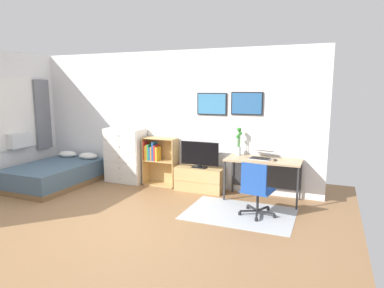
{
  "coord_description": "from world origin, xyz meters",
  "views": [
    {
      "loc": [
        3.09,
        -3.76,
        1.98
      ],
      "look_at": [
        0.91,
        1.5,
        1.03
      ],
      "focal_mm": 31.71,
      "sensor_mm": 36.0,
      "label": 1
    }
  ],
  "objects_px": {
    "bed": "(56,174)",
    "laptop": "(261,155)",
    "bookshelf": "(158,158)",
    "television": "(200,155)",
    "dresser": "(125,155)",
    "desk": "(264,166)",
    "computer_mouse": "(275,160)",
    "bamboo_vase": "(239,141)",
    "office_chair": "(256,188)",
    "tv_stand": "(200,179)"
  },
  "relations": [
    {
      "from": "bed",
      "to": "laptop",
      "type": "height_order",
      "value": "laptop"
    },
    {
      "from": "bookshelf",
      "to": "television",
      "type": "xyz_separation_m",
      "value": [
        0.95,
        -0.08,
        0.15
      ]
    },
    {
      "from": "dresser",
      "to": "laptop",
      "type": "xyz_separation_m",
      "value": [
        2.85,
        -0.01,
        0.23
      ]
    },
    {
      "from": "desk",
      "to": "laptop",
      "type": "distance_m",
      "value": 0.2
    },
    {
      "from": "television",
      "to": "computer_mouse",
      "type": "bearing_deg",
      "value": -4.61
    },
    {
      "from": "desk",
      "to": "bed",
      "type": "bearing_deg",
      "value": -169.94
    },
    {
      "from": "bed",
      "to": "computer_mouse",
      "type": "xyz_separation_m",
      "value": [
        4.33,
        0.61,
        0.53
      ]
    },
    {
      "from": "dresser",
      "to": "bamboo_vase",
      "type": "distance_m",
      "value": 2.45
    },
    {
      "from": "desk",
      "to": "laptop",
      "type": "xyz_separation_m",
      "value": [
        -0.05,
        0.0,
        0.2
      ]
    },
    {
      "from": "dresser",
      "to": "computer_mouse",
      "type": "xyz_separation_m",
      "value": [
        3.11,
        -0.12,
        0.19
      ]
    },
    {
      "from": "bamboo_vase",
      "to": "office_chair",
      "type": "bearing_deg",
      "value": -61.62
    },
    {
      "from": "office_chair",
      "to": "laptop",
      "type": "bearing_deg",
      "value": 105.66
    },
    {
      "from": "bed",
      "to": "computer_mouse",
      "type": "relative_size",
      "value": 18.37
    },
    {
      "from": "computer_mouse",
      "to": "dresser",
      "type": "bearing_deg",
      "value": 177.74
    },
    {
      "from": "office_chair",
      "to": "bamboo_vase",
      "type": "xyz_separation_m",
      "value": [
        -0.55,
        1.02,
        0.54
      ]
    },
    {
      "from": "dresser",
      "to": "desk",
      "type": "distance_m",
      "value": 2.91
    },
    {
      "from": "desk",
      "to": "bamboo_vase",
      "type": "xyz_separation_m",
      "value": [
        -0.49,
        0.11,
        0.39
      ]
    },
    {
      "from": "bookshelf",
      "to": "television",
      "type": "distance_m",
      "value": 0.96
    },
    {
      "from": "computer_mouse",
      "to": "tv_stand",
      "type": "bearing_deg",
      "value": 174.51
    },
    {
      "from": "dresser",
      "to": "bookshelf",
      "type": "bearing_deg",
      "value": 5.41
    },
    {
      "from": "dresser",
      "to": "bamboo_vase",
      "type": "height_order",
      "value": "bamboo_vase"
    },
    {
      "from": "bed",
      "to": "bamboo_vase",
      "type": "relative_size",
      "value": 3.68
    },
    {
      "from": "television",
      "to": "desk",
      "type": "relative_size",
      "value": 0.58
    },
    {
      "from": "bamboo_vase",
      "to": "bed",
      "type": "bearing_deg",
      "value": -166.94
    },
    {
      "from": "bookshelf",
      "to": "desk",
      "type": "xyz_separation_m",
      "value": [
        2.18,
        -0.07,
        0.04
      ]
    },
    {
      "from": "tv_stand",
      "to": "laptop",
      "type": "height_order",
      "value": "laptop"
    },
    {
      "from": "laptop",
      "to": "computer_mouse",
      "type": "height_order",
      "value": "laptop"
    },
    {
      "from": "tv_stand",
      "to": "desk",
      "type": "xyz_separation_m",
      "value": [
        1.23,
        -0.02,
        0.38
      ]
    },
    {
      "from": "bed",
      "to": "laptop",
      "type": "relative_size",
      "value": 4.42
    },
    {
      "from": "office_chair",
      "to": "bamboo_vase",
      "type": "distance_m",
      "value": 1.28
    },
    {
      "from": "dresser",
      "to": "tv_stand",
      "type": "height_order",
      "value": "dresser"
    },
    {
      "from": "television",
      "to": "bamboo_vase",
      "type": "bearing_deg",
      "value": 8.67
    },
    {
      "from": "television",
      "to": "bookshelf",
      "type": "bearing_deg",
      "value": 175.4
    },
    {
      "from": "tv_stand",
      "to": "bamboo_vase",
      "type": "height_order",
      "value": "bamboo_vase"
    },
    {
      "from": "computer_mouse",
      "to": "desk",
      "type": "bearing_deg",
      "value": 150.8
    },
    {
      "from": "laptop",
      "to": "bamboo_vase",
      "type": "distance_m",
      "value": 0.5
    },
    {
      "from": "dresser",
      "to": "television",
      "type": "distance_m",
      "value": 1.68
    },
    {
      "from": "television",
      "to": "computer_mouse",
      "type": "xyz_separation_m",
      "value": [
        1.44,
        -0.12,
        0.05
      ]
    },
    {
      "from": "bookshelf",
      "to": "laptop",
      "type": "relative_size",
      "value": 2.27
    },
    {
      "from": "bed",
      "to": "bookshelf",
      "type": "bearing_deg",
      "value": 22.56
    },
    {
      "from": "bed",
      "to": "office_chair",
      "type": "height_order",
      "value": "office_chair"
    },
    {
      "from": "laptop",
      "to": "bookshelf",
      "type": "bearing_deg",
      "value": -175.96
    },
    {
      "from": "bookshelf",
      "to": "dresser",
      "type": "bearing_deg",
      "value": -174.59
    },
    {
      "from": "dresser",
      "to": "bookshelf",
      "type": "xyz_separation_m",
      "value": [
        0.73,
        0.07,
        -0.01
      ]
    },
    {
      "from": "television",
      "to": "desk",
      "type": "height_order",
      "value": "television"
    },
    {
      "from": "desk",
      "to": "computer_mouse",
      "type": "height_order",
      "value": "computer_mouse"
    },
    {
      "from": "computer_mouse",
      "to": "bed",
      "type": "bearing_deg",
      "value": -171.94
    },
    {
      "from": "bed",
      "to": "bookshelf",
      "type": "xyz_separation_m",
      "value": [
        1.94,
        0.81,
        0.34
      ]
    },
    {
      "from": "tv_stand",
      "to": "laptop",
      "type": "xyz_separation_m",
      "value": [
        1.18,
        -0.02,
        0.57
      ]
    },
    {
      "from": "bookshelf",
      "to": "office_chair",
      "type": "xyz_separation_m",
      "value": [
        2.23,
        -0.98,
        -0.11
      ]
    }
  ]
}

